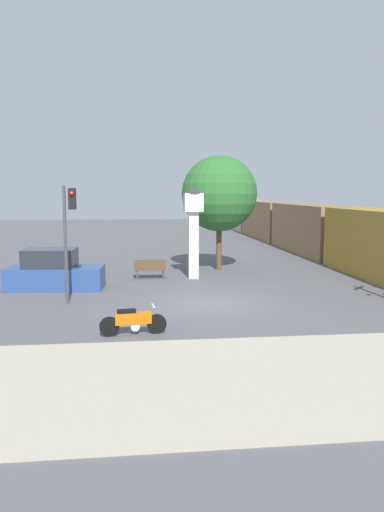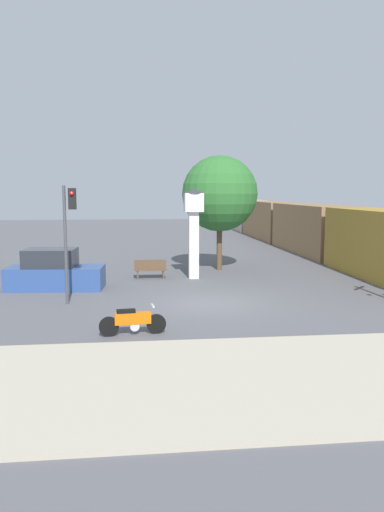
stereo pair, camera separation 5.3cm
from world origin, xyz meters
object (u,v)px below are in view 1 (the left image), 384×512
(freight_train, at_px, (288,224))
(street_tree, at_px, (219,194))
(bench, at_px, (150,269))
(traffic_light, at_px, (69,224))
(parked_car, at_px, (54,272))
(motorcycle, at_px, (133,321))
(clock_tower, at_px, (193,219))

(freight_train, relative_size, street_tree, 7.08)
(freight_train, xyz_separation_m, bench, (-11.73, -14.99, -1.21))
(freight_train, xyz_separation_m, traffic_light, (-14.95, -20.35, 1.41))
(bench, bearing_deg, street_tree, 31.44)
(traffic_light, bearing_deg, parked_car, 109.36)
(street_tree, relative_size, parked_car, 1.45)
(motorcycle, distance_m, freight_train, 27.90)
(traffic_light, height_order, parked_car, traffic_light)
(clock_tower, distance_m, bench, 3.27)
(street_tree, distance_m, parked_car, 10.01)
(clock_tower, xyz_separation_m, street_tree, (1.73, 2.56, 1.25))
(motorcycle, distance_m, bench, 9.92)
(traffic_light, distance_m, street_tree, 10.56)
(clock_tower, relative_size, bench, 2.77)
(motorcycle, bearing_deg, clock_tower, 66.50)
(traffic_light, height_order, street_tree, street_tree)
(clock_tower, bearing_deg, parked_car, -162.59)
(clock_tower, height_order, parked_car, clock_tower)
(traffic_light, distance_m, parked_car, 4.08)
(freight_train, bearing_deg, bench, -128.04)
(bench, bearing_deg, clock_tower, -4.97)
(traffic_light, xyz_separation_m, street_tree, (7.10, 7.73, 1.08))
(clock_tower, relative_size, parked_car, 1.03)
(parked_car, bearing_deg, traffic_light, -66.36)
(clock_tower, xyz_separation_m, freight_train, (9.58, 15.18, -1.24))
(motorcycle, xyz_separation_m, bench, (0.83, 9.89, 0.06))
(traffic_light, bearing_deg, street_tree, 47.43)
(traffic_light, bearing_deg, clock_tower, 43.91)
(clock_tower, height_order, freight_train, clock_tower)
(motorcycle, relative_size, parked_car, 0.47)
(street_tree, bearing_deg, bench, -148.56)
(clock_tower, relative_size, street_tree, 0.71)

